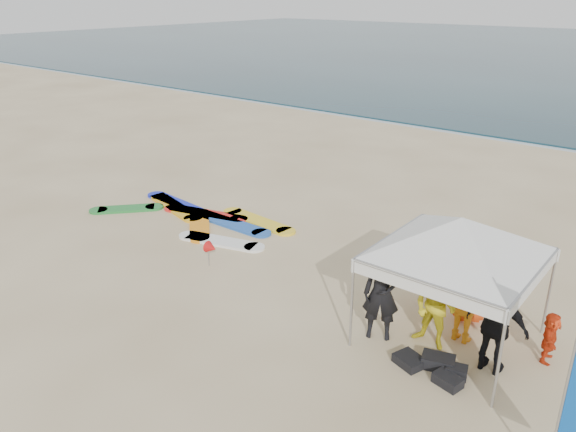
# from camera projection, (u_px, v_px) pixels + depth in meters

# --- Properties ---
(ground) EXTENTS (120.00, 120.00, 0.00)m
(ground) POSITION_uv_depth(u_px,v_px,m) (199.00, 300.00, 11.93)
(ground) COLOR beige
(ground) RESTS_ON ground
(shoreline_foam) EXTENTS (160.00, 1.20, 0.01)m
(shoreline_foam) POSITION_uv_depth(u_px,v_px,m) (499.00, 137.00, 25.12)
(shoreline_foam) COLOR silver
(shoreline_foam) RESTS_ON ground
(person_black_a) EXTENTS (0.81, 0.71, 1.87)m
(person_black_a) POSITION_uv_depth(u_px,v_px,m) (382.00, 293.00, 10.34)
(person_black_a) COLOR black
(person_black_a) RESTS_ON ground
(person_yellow) EXTENTS (0.83, 0.67, 1.63)m
(person_yellow) POSITION_uv_depth(u_px,v_px,m) (435.00, 307.00, 10.11)
(person_yellow) COLOR yellow
(person_yellow) RESTS_ON ground
(person_orange_a) EXTENTS (1.19, 0.72, 1.79)m
(person_orange_a) POSITION_uv_depth(u_px,v_px,m) (467.00, 298.00, 10.27)
(person_orange_a) COLOR orange
(person_orange_a) RESTS_ON ground
(person_black_b) EXTENTS (1.08, 0.49, 1.81)m
(person_black_b) POSITION_uv_depth(u_px,v_px,m) (497.00, 326.00, 9.39)
(person_black_b) COLOR black
(person_black_b) RESTS_ON ground
(person_orange_b) EXTENTS (0.95, 0.85, 1.64)m
(person_orange_b) POSITION_uv_depth(u_px,v_px,m) (472.00, 283.00, 10.95)
(person_orange_b) COLOR #E44714
(person_orange_b) RESTS_ON ground
(person_seated) EXTENTS (0.40, 0.91, 0.95)m
(person_seated) POSITION_uv_depth(u_px,v_px,m) (550.00, 337.00, 9.82)
(person_seated) COLOR red
(person_seated) RESTS_ON ground
(canopy_tent) EXTENTS (3.76, 3.76, 2.83)m
(canopy_tent) POSITION_uv_depth(u_px,v_px,m) (462.00, 218.00, 9.68)
(canopy_tent) COLOR #A5A5A8
(canopy_tent) RESTS_ON ground
(marker_pennant) EXTENTS (0.28, 0.28, 0.64)m
(marker_pennant) POSITION_uv_depth(u_px,v_px,m) (212.00, 248.00, 13.18)
(marker_pennant) COLOR #A5A5A8
(marker_pennant) RESTS_ON ground
(gear_pile) EXTENTS (1.31, 0.80, 0.22)m
(gear_pile) POSITION_uv_depth(u_px,v_px,m) (435.00, 367.00, 9.66)
(gear_pile) COLOR black
(gear_pile) RESTS_ON ground
(surfboard_spread) EXTENTS (5.64, 2.89, 0.07)m
(surfboard_spread) POSITION_uv_depth(u_px,v_px,m) (200.00, 217.00, 16.19)
(surfboard_spread) COLOR orange
(surfboard_spread) RESTS_ON ground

